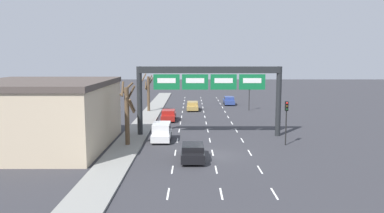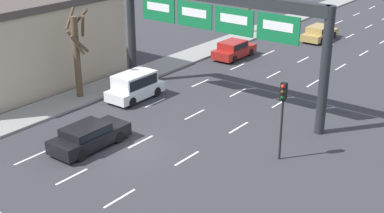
% 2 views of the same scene
% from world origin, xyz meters
% --- Properties ---
extents(ground_plane, '(220.00, 220.00, 0.00)m').
position_xyz_m(ground_plane, '(0.00, 0.00, 0.00)').
color(ground_plane, '#333338').
extents(sidewalk_left, '(2.80, 110.00, 0.15)m').
position_xyz_m(sidewalk_left, '(-8.00, 0.00, 0.07)').
color(sidewalk_left, gray).
rests_on(sidewalk_left, ground_plane).
extents(lane_dashes, '(6.72, 67.00, 0.01)m').
position_xyz_m(lane_dashes, '(-0.00, 13.50, 0.01)').
color(lane_dashes, white).
rests_on(lane_dashes, ground_plane).
extents(sign_gantry, '(15.36, 0.70, 7.43)m').
position_xyz_m(sign_gantry, '(-0.00, 8.22, 5.65)').
color(sign_gantry, '#232628').
rests_on(sign_gantry, ground_plane).
extents(building_near, '(12.22, 14.17, 6.26)m').
position_xyz_m(building_near, '(-15.79, 3.12, 3.14)').
color(building_near, '#C6B293').
rests_on(building_near, ground_plane).
extents(car_red, '(1.86, 4.30, 1.46)m').
position_xyz_m(car_red, '(-4.93, 17.88, 0.78)').
color(car_red, maroon).
rests_on(car_red, ground_plane).
extents(car_gold, '(1.84, 4.57, 1.40)m').
position_xyz_m(car_gold, '(-1.74, 27.69, 0.75)').
color(car_gold, '#A88947').
rests_on(car_gold, ground_plane).
extents(suv_white, '(1.87, 4.09, 1.83)m').
position_xyz_m(suv_white, '(-4.89, 5.77, 1.01)').
color(suv_white, silver).
rests_on(suv_white, ground_plane).
extents(car_black, '(1.91, 4.59, 1.35)m').
position_xyz_m(car_black, '(-1.75, -1.24, 0.73)').
color(car_black, black).
rests_on(car_black, ground_plane).
extents(traffic_light_near_gantry, '(0.30, 0.35, 4.24)m').
position_xyz_m(traffic_light_near_gantry, '(7.18, 3.89, 3.05)').
color(traffic_light_near_gantry, black).
rests_on(traffic_light_near_gantry, ground_plane).
extents(tree_bare_closest, '(1.88, 1.65, 5.74)m').
position_xyz_m(tree_bare_closest, '(-8.56, 26.02, 3.21)').
color(tree_bare_closest, brown).
rests_on(tree_bare_closest, sidewalk_left).
extents(tree_bare_second, '(1.66, 1.65, 6.01)m').
position_xyz_m(tree_bare_second, '(-7.92, 3.60, 3.32)').
color(tree_bare_second, brown).
rests_on(tree_bare_second, sidewalk_left).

